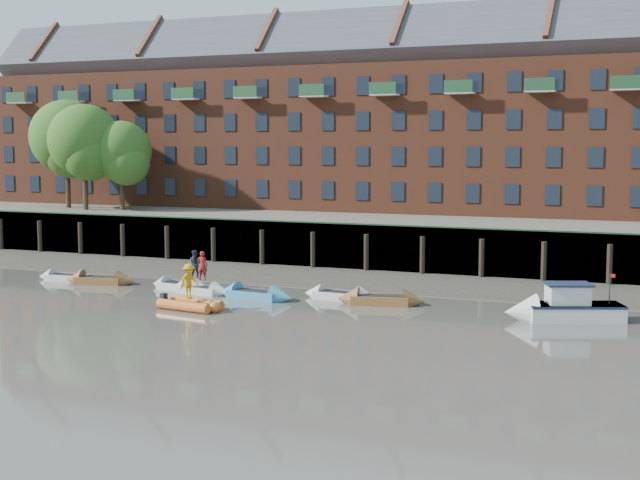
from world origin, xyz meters
The scene contains 19 objects.
ground centered at (0.00, 0.00, 0.00)m, with size 220.00×220.00×0.00m, color #5C554E.
foreshore centered at (0.00, 18.00, 0.00)m, with size 110.00×8.00×0.50m, color #3D382F.
mud_band centered at (0.00, 14.60, 0.00)m, with size 110.00×1.60×0.10m, color #4C4336.
river_wall centered at (0.00, 22.38, 1.59)m, with size 110.00×1.23×3.30m.
bank_terrace centered at (0.00, 36.00, 1.60)m, with size 110.00×28.00×3.20m, color #5E594D.
apartment_terrace centered at (0.00, 36.99, 12.82)m, with size 80.60×15.56×20.98m.
tree_cluster centered at (-25.62, 27.35, 9.00)m, with size 11.76×7.74×9.40m.
rowboat_0 centered at (-14.38, 10.43, 0.22)m, with size 4.27×1.47×1.22m.
rowboat_1 centered at (-11.66, 10.22, 0.24)m, with size 4.83×2.26×1.35m.
rowboat_2 centered at (-5.74, 10.15, 0.23)m, with size 4.54×1.96×1.28m.
rowboat_3 centered at (-4.04, 9.50, 0.21)m, with size 4.28×1.71×1.21m.
rowboat_4 centered at (-0.17, 9.06, 0.25)m, with size 4.97×1.95×1.40m.
rowboat_5 centered at (4.36, 10.72, 0.23)m, with size 4.60×1.66×1.31m.
rowboat_6 centered at (6.97, 10.20, 0.25)m, with size 5.10×2.38×1.43m.
rib_tender centered at (-1.78, 4.84, 0.27)m, with size 3.70×2.17×0.63m.
motor_launch centered at (16.46, 9.27, 0.62)m, with size 6.13×4.00×2.41m.
person_rower_a centered at (-3.85, 9.52, 1.67)m, with size 0.62×0.41×1.71m, color maroon.
person_rower_b centered at (-4.49, 9.78, 1.67)m, with size 0.83×0.65×1.71m, color #19233F.
person_rib_crew centered at (-1.95, 4.84, 1.52)m, with size 1.21×0.70×1.88m, color orange.
Camera 1 is at (22.39, -35.61, 8.79)m, focal length 50.00 mm.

